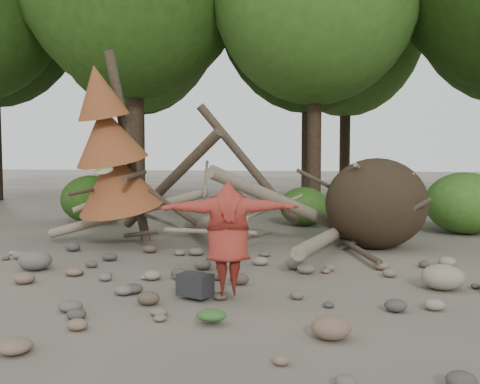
# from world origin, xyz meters

# --- Properties ---
(ground) EXTENTS (120.00, 120.00, 0.00)m
(ground) POSITION_xyz_m (0.00, 0.00, 0.00)
(ground) COLOR #514C44
(ground) RESTS_ON ground
(deadfall_pile) EXTENTS (8.55, 5.24, 3.30)m
(deadfall_pile) POSITION_xyz_m (2.02, 4.24, 0.95)
(deadfall_pile) COLOR #332619
(deadfall_pile) RESTS_ON ground
(dead_conifer) EXTENTS (2.06, 2.16, 4.35)m
(dead_conifer) POSITION_xyz_m (-3.12, 3.37, 2.11)
(dead_conifer) COLOR #4C3F30
(dead_conifer) RESTS_ON ground
(bush_left) EXTENTS (1.80, 1.80, 1.44)m
(bush_left) POSITION_xyz_m (-5.50, 7.20, 0.72)
(bush_left) COLOR #264B14
(bush_left) RESTS_ON ground
(bush_mid) EXTENTS (1.40, 1.40, 1.12)m
(bush_mid) POSITION_xyz_m (0.80, 7.80, 0.56)
(bush_mid) COLOR #325F1B
(bush_mid) RESTS_ON ground
(bush_right) EXTENTS (2.00, 2.00, 1.60)m
(bush_right) POSITION_xyz_m (5.00, 7.00, 0.80)
(bush_right) COLOR #3D7123
(bush_right) RESTS_ON ground
(frisbee_thrower) EXTENTS (2.75, 1.22, 1.82)m
(frisbee_thrower) POSITION_xyz_m (0.29, -0.36, 0.88)
(frisbee_thrower) COLOR maroon
(frisbee_thrower) RESTS_ON ground
(backpack) EXTENTS (0.54, 0.45, 0.31)m
(backpack) POSITION_xyz_m (-0.17, -0.43, 0.15)
(backpack) COLOR black
(backpack) RESTS_ON ground
(cloth_green) EXTENTS (0.37, 0.31, 0.14)m
(cloth_green) POSITION_xyz_m (0.33, -1.49, 0.07)
(cloth_green) COLOR #2E5C25
(cloth_green) RESTS_ON ground
(cloth_orange) EXTENTS (0.34, 0.28, 0.12)m
(cloth_orange) POSITION_xyz_m (-0.17, -0.12, 0.06)
(cloth_orange) COLOR #C57721
(cloth_orange) RESTS_ON ground
(boulder_front_right) EXTENTS (0.45, 0.40, 0.27)m
(boulder_front_right) POSITION_xyz_m (1.76, -1.74, 0.13)
(boulder_front_right) COLOR brown
(boulder_front_right) RESTS_ON ground
(boulder_mid_right) EXTENTS (0.65, 0.58, 0.39)m
(boulder_mid_right) POSITION_xyz_m (3.38, 0.80, 0.19)
(boulder_mid_right) COLOR gray
(boulder_mid_right) RESTS_ON ground
(boulder_mid_left) EXTENTS (0.59, 0.53, 0.36)m
(boulder_mid_left) POSITION_xyz_m (-3.49, 0.90, 0.18)
(boulder_mid_left) COLOR #635D53
(boulder_mid_left) RESTS_ON ground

